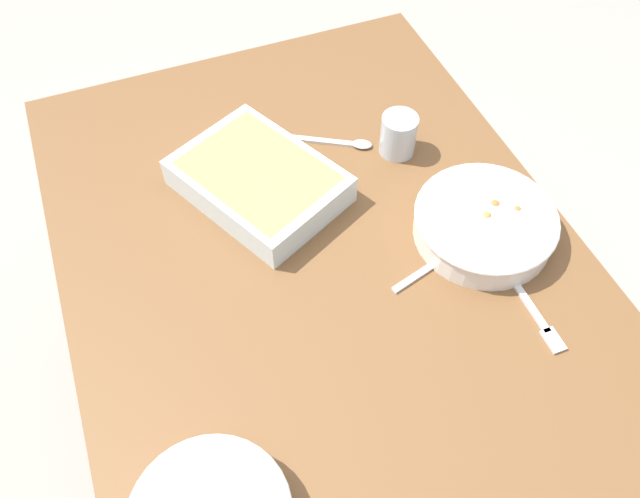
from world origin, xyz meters
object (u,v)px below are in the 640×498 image
baking_dish (259,180)px  spoon_by_stew (442,258)px  spoon_spare (342,143)px  drink_cup (398,136)px  spoon_by_broccoli (209,493)px  stew_bowl (485,223)px  fork_on_table (536,314)px

baking_dish → spoon_by_stew: baking_dish is taller
spoon_spare → baking_dish: bearing=-72.5°
drink_cup → spoon_spare: 0.12m
spoon_by_stew → drink_cup: bearing=171.3°
baking_dish → spoon_by_broccoli: (0.51, -0.24, -0.03)m
drink_cup → spoon_spare: drink_cup is taller
spoon_by_broccoli → stew_bowl: bearing=114.2°
drink_cup → spoon_spare: (-0.06, -0.10, -0.03)m
spoon_by_stew → spoon_spare: 0.34m
spoon_by_stew → stew_bowl: bearing=105.1°
baking_dish → drink_cup: drink_cup is taller
baking_dish → spoon_spare: baking_dish is taller
baking_dish → spoon_by_broccoli: bearing=-25.5°
spoon_by_stew → spoon_spare: (-0.33, -0.05, 0.00)m
spoon_by_broccoli → fork_on_table: spoon_by_broccoli is taller
spoon_spare → fork_on_table: spoon_spare is taller
spoon_by_stew → fork_on_table: (0.16, 0.09, -0.00)m
spoon_by_broccoli → spoon_spare: (-0.57, 0.44, 0.00)m
drink_cup → spoon_by_broccoli: 0.74m
stew_bowl → fork_on_table: size_ratio=1.44×
stew_bowl → fork_on_table: bearing=-0.7°
baking_dish → spoon_spare: 0.21m
spoon_by_broccoli → fork_on_table: (-0.08, 0.58, -0.00)m
baking_dish → drink_cup: 0.29m
stew_bowl → drink_cup: drink_cup is taller
spoon_by_broccoli → spoon_spare: size_ratio=1.09×
stew_bowl → spoon_by_broccoli: 0.64m
baking_dish → fork_on_table: size_ratio=2.06×
spoon_by_stew → spoon_by_broccoli: (0.24, -0.49, 0.00)m
stew_bowl → drink_cup: 0.26m
drink_cup → spoon_by_broccoli: (0.51, -0.53, -0.03)m
stew_bowl → spoon_by_broccoli: (0.26, -0.59, -0.03)m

